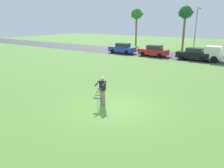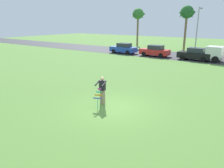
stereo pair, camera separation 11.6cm
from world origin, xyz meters
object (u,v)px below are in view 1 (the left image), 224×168
parked_car_red (154,51)px  palm_tree_left_near (137,15)px  kite_held (98,96)px  palm_tree_right_near (185,14)px  streetlight_pole (196,27)px  parked_car_black (194,54)px  person_kite_flyer (102,89)px  parked_car_blue (122,48)px

parked_car_red → palm_tree_left_near: (-8.71, 10.55, 5.27)m
kite_held → palm_tree_right_near: bearing=98.2°
streetlight_pole → parked_car_black: bearing=-75.3°
kite_held → palm_tree_left_near: 34.28m
person_kite_flyer → parked_car_red: size_ratio=0.41×
person_kite_flyer → parked_car_black: size_ratio=0.41×
person_kite_flyer → palm_tree_left_near: 33.65m
palm_tree_left_near → kite_held: bearing=-64.9°
person_kite_flyer → parked_car_blue: (-10.85, 19.52, -0.18)m
parked_car_black → parked_car_red: bearing=180.0°
streetlight_pole → palm_tree_left_near: bearing=164.9°
palm_tree_right_near → streetlight_pole: (2.22, -1.20, -2.06)m
person_kite_flyer → kite_held: size_ratio=1.54×
parked_car_blue → parked_car_red: 5.36m
kite_held → parked_car_black: size_ratio=0.26×
palm_tree_left_near → parked_car_blue: bearing=-72.4°
kite_held → palm_tree_left_near: palm_tree_left_near is taller
kite_held → palm_tree_right_near: 29.30m
parked_car_black → palm_tree_left_near: size_ratio=0.57×
palm_tree_right_near → streetlight_pole: 3.26m
person_kite_flyer → parked_car_blue: 22.33m
parked_car_black → streetlight_pole: (-1.89, 7.20, 3.22)m
palm_tree_left_near → palm_tree_right_near: palm_tree_right_near is taller
person_kite_flyer → palm_tree_right_near: (-3.97, 27.92, 5.11)m
person_kite_flyer → parked_car_black: bearing=89.6°
person_kite_flyer → streetlight_pole: (-1.75, 26.72, 3.05)m
parked_car_blue → parked_car_black: same height
person_kite_flyer → kite_held: (0.16, -0.60, -0.20)m
parked_car_black → palm_tree_right_near: size_ratio=0.57×
person_kite_flyer → kite_held: bearing=-74.7°
palm_tree_left_near → streetlight_pole: (12.45, -3.36, -2.04)m
palm_tree_left_near → person_kite_flyer: bearing=-64.7°
parked_car_blue → parked_car_red: size_ratio=0.99×
parked_car_red → parked_car_black: bearing=-0.0°
parked_car_black → palm_tree_right_near: bearing=116.1°
parked_car_blue → streetlight_pole: (9.10, 7.20, 3.22)m
kite_held → parked_car_blue: (-11.01, 20.12, 0.02)m
parked_car_red → palm_tree_left_near: bearing=129.5°
person_kite_flyer → palm_tree_left_near: palm_tree_left_near is taller
parked_car_black → palm_tree_left_near: palm_tree_left_near is taller
parked_car_black → streetlight_pole: 8.11m
kite_held → parked_car_red: (-5.65, 20.12, 0.02)m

